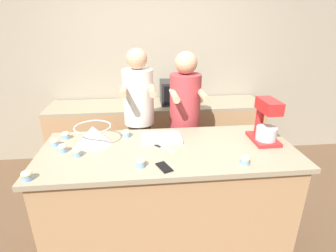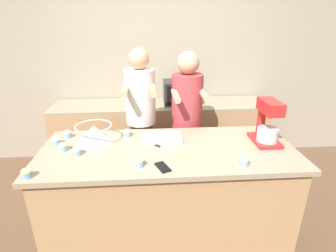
# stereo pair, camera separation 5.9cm
# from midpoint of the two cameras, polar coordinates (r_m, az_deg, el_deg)

# --- Properties ---
(ground_plane) EXTENTS (16.00, 16.00, 0.00)m
(ground_plane) POSITION_cam_midpoint_polar(r_m,az_deg,el_deg) (2.70, -0.58, -23.23)
(ground_plane) COLOR brown
(back_wall) EXTENTS (10.00, 0.06, 2.70)m
(back_wall) POSITION_cam_midpoint_polar(r_m,az_deg,el_deg) (3.70, -3.31, 13.26)
(back_wall) COLOR gray
(back_wall) RESTS_ON ground_plane
(island_counter) EXTENTS (2.06, 0.85, 0.95)m
(island_counter) POSITION_cam_midpoint_polar(r_m,az_deg,el_deg) (2.38, -0.63, -15.13)
(island_counter) COLOR #A87F56
(island_counter) RESTS_ON ground_plane
(back_counter) EXTENTS (2.80, 0.60, 0.89)m
(back_counter) POSITION_cam_midpoint_polar(r_m,az_deg,el_deg) (3.62, -2.72, -1.87)
(back_counter) COLOR #A87F56
(back_counter) RESTS_ON ground_plane
(person_left) EXTENTS (0.32, 0.49, 1.68)m
(person_left) POSITION_cam_midpoint_polar(r_m,az_deg,el_deg) (2.73, -6.81, -0.07)
(person_left) COLOR brown
(person_left) RESTS_ON ground_plane
(person_right) EXTENTS (0.33, 0.50, 1.64)m
(person_right) POSITION_cam_midpoint_polar(r_m,az_deg,el_deg) (2.77, 3.01, -0.05)
(person_right) COLOR #33384C
(person_right) RESTS_ON ground_plane
(stand_mixer) EXTENTS (0.20, 0.30, 0.37)m
(stand_mixer) POSITION_cam_midpoint_polar(r_m,az_deg,el_deg) (2.33, 19.82, 0.57)
(stand_mixer) COLOR red
(stand_mixer) RESTS_ON island_counter
(mixing_bowl) EXTENTS (0.30, 0.30, 0.16)m
(mixing_bowl) POSITION_cam_midpoint_polar(r_m,az_deg,el_deg) (2.27, -16.64, -1.76)
(mixing_bowl) COLOR #BCBCC1
(mixing_bowl) RESTS_ON island_counter
(baking_tray) EXTENTS (0.35, 0.23, 0.04)m
(baking_tray) POSITION_cam_midpoint_polar(r_m,az_deg,el_deg) (2.28, -2.20, -2.54)
(baking_tray) COLOR #BCBCC1
(baking_tray) RESTS_ON island_counter
(microwave_oven) EXTENTS (0.45, 0.33, 0.30)m
(microwave_oven) POSITION_cam_midpoint_polar(r_m,az_deg,el_deg) (3.45, 1.69, 7.38)
(microwave_oven) COLOR black
(microwave_oven) RESTS_ON back_counter
(cell_phone) EXTENTS (0.12, 0.16, 0.01)m
(cell_phone) POSITION_cam_midpoint_polar(r_m,az_deg,el_deg) (1.87, -1.75, -8.94)
(cell_phone) COLOR black
(cell_phone) RESTS_ON island_counter
(knife) EXTENTS (0.17, 0.17, 0.01)m
(knife) POSITION_cam_midpoint_polar(r_m,az_deg,el_deg) (2.13, -2.01, -4.77)
(knife) COLOR #BCBCC1
(knife) RESTS_ON island_counter
(cupcake_0) EXTENTS (0.07, 0.07, 0.07)m
(cupcake_0) POSITION_cam_midpoint_polar(r_m,az_deg,el_deg) (2.36, -24.13, -3.21)
(cupcake_0) COLOR #759EC6
(cupcake_0) RESTS_ON island_counter
(cupcake_1) EXTENTS (0.07, 0.07, 0.07)m
(cupcake_1) POSITION_cam_midpoint_polar(r_m,az_deg,el_deg) (2.46, -22.05, -1.87)
(cupcake_1) COLOR #759EC6
(cupcake_1) RESTS_ON island_counter
(cupcake_2) EXTENTS (0.07, 0.07, 0.07)m
(cupcake_2) POSITION_cam_midpoint_polar(r_m,az_deg,el_deg) (2.13, -19.94, -5.33)
(cupcake_2) COLOR #759EC6
(cupcake_2) RESTS_ON island_counter
(cupcake_3) EXTENTS (0.07, 0.07, 0.07)m
(cupcake_3) POSITION_cam_midpoint_polar(r_m,az_deg,el_deg) (1.97, -29.15, -9.35)
(cupcake_3) COLOR #759EC6
(cupcake_3) RESTS_ON island_counter
(cupcake_4) EXTENTS (0.07, 0.07, 0.07)m
(cupcake_4) POSITION_cam_midpoint_polar(r_m,az_deg,el_deg) (2.24, -22.67, -4.42)
(cupcake_4) COLOR #759EC6
(cupcake_4) RESTS_ON island_counter
(cupcake_5) EXTENTS (0.07, 0.07, 0.07)m
(cupcake_5) POSITION_cam_midpoint_polar(r_m,az_deg,el_deg) (1.88, -6.88, -7.82)
(cupcake_5) COLOR #759EC6
(cupcake_5) RESTS_ON island_counter
(cupcake_6) EXTENTS (0.07, 0.07, 0.07)m
(cupcake_6) POSITION_cam_midpoint_polar(r_m,az_deg,el_deg) (1.97, 15.60, -7.05)
(cupcake_6) COLOR #759EC6
(cupcake_6) RESTS_ON island_counter
(cupcake_7) EXTENTS (0.07, 0.07, 0.07)m
(cupcake_7) POSITION_cam_midpoint_polar(r_m,az_deg,el_deg) (2.36, -9.74, -1.54)
(cupcake_7) COLOR #759EC6
(cupcake_7) RESTS_ON island_counter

